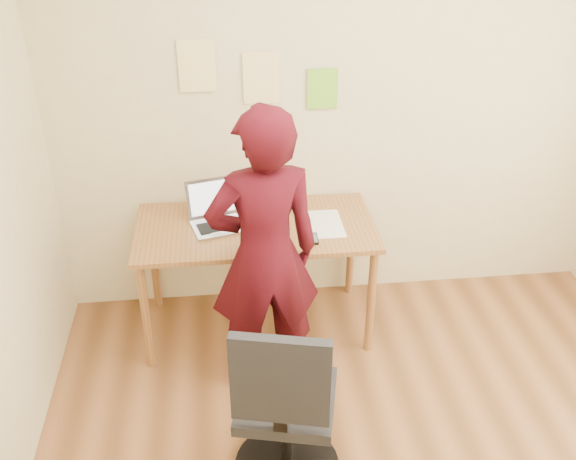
{
  "coord_description": "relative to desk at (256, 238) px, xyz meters",
  "views": [
    {
      "loc": [
        -0.73,
        -1.88,
        2.61
      ],
      "look_at": [
        -0.41,
        0.95,
        0.95
      ],
      "focal_mm": 40.0,
      "sensor_mm": 36.0,
      "label": 1
    }
  ],
  "objects": [
    {
      "name": "phone",
      "position": [
        0.31,
        -0.19,
        0.09
      ],
      "size": [
        0.07,
        0.13,
        0.01
      ],
      "rotation": [
        0.0,
        0.0,
        -0.06
      ],
      "color": "black",
      "rests_on": "desk"
    },
    {
      "name": "wall_note_left",
      "position": [
        -0.28,
        0.36,
        0.94
      ],
      "size": [
        0.21,
        0.0,
        0.3
      ],
      "primitive_type": "cube",
      "color": "#FFE398",
      "rests_on": "room"
    },
    {
      "name": "wall_note_mid",
      "position": [
        0.08,
        0.36,
        0.86
      ],
      "size": [
        0.21,
        0.0,
        0.3
      ],
      "primitive_type": "cube",
      "color": "#FFE398",
      "rests_on": "room"
    },
    {
      "name": "person",
      "position": [
        0.02,
        -0.46,
        0.17
      ],
      "size": [
        0.65,
        0.48,
        1.65
      ],
      "primitive_type": "imported",
      "rotation": [
        0.0,
        0.0,
        3.29
      ],
      "color": "#3A0810",
      "rests_on": "ground"
    },
    {
      "name": "laptop",
      "position": [
        -0.21,
        0.06,
        0.14
      ],
      "size": [
        0.4,
        0.37,
        0.24
      ],
      "rotation": [
        0.0,
        0.0,
        0.25
      ],
      "color": "#B7B7BE",
      "rests_on": "desk"
    },
    {
      "name": "paper_sheet",
      "position": [
        0.4,
        -0.02,
        0.09
      ],
      "size": [
        0.23,
        0.33,
        0.0
      ],
      "primitive_type": "cube",
      "rotation": [
        0.0,
        0.0,
        -0.0
      ],
      "color": "white",
      "rests_on": "desk"
    },
    {
      "name": "room",
      "position": [
        0.55,
        -1.38,
        0.7
      ],
      "size": [
        3.58,
        3.58,
        2.78
      ],
      "color": "brown",
      "rests_on": "ground"
    },
    {
      "name": "desk",
      "position": [
        0.0,
        0.0,
        0.0
      ],
      "size": [
        1.4,
        0.7,
        0.74
      ],
      "color": "#976034",
      "rests_on": "ground"
    },
    {
      "name": "wall_note_right",
      "position": [
        0.44,
        0.36,
        0.78
      ],
      "size": [
        0.18,
        0.0,
        0.24
      ],
      "primitive_type": "cube",
      "color": "#7AD02E",
      "rests_on": "room"
    },
    {
      "name": "office_chair",
      "position": [
        0.05,
        -1.19,
        -0.23
      ],
      "size": [
        0.52,
        0.54,
        0.99
      ],
      "rotation": [
        0.0,
        0.0,
        -0.24
      ],
      "color": "black",
      "rests_on": "ground"
    }
  ]
}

